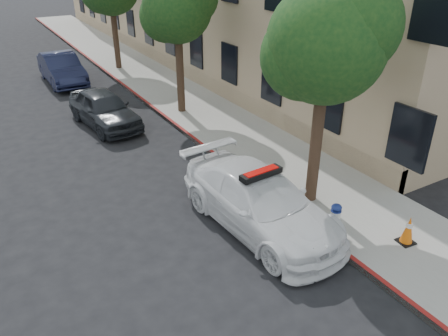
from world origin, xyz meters
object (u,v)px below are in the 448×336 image
(parked_car_mid, at_px, (104,109))
(parked_car_far, at_px, (62,69))
(traffic_cone, at_px, (408,230))
(fire_hydrant, at_px, (335,219))
(police_car, at_px, (260,201))

(parked_car_mid, bearing_deg, parked_car_far, 83.88)
(parked_car_far, bearing_deg, traffic_cone, -78.58)
(parked_car_far, distance_m, fire_hydrant, 16.69)
(police_car, relative_size, parked_car_far, 1.13)
(traffic_cone, bearing_deg, fire_hydrant, 135.70)
(parked_car_mid, height_order, traffic_cone, parked_car_mid)
(police_car, relative_size, fire_hydrant, 6.37)
(police_car, xyz_separation_m, parked_car_mid, (-1.28, 8.51, -0.03))
(parked_car_far, bearing_deg, fire_hydrant, -81.67)
(police_car, bearing_deg, parked_car_mid, 94.24)
(parked_car_mid, bearing_deg, police_car, -88.52)
(fire_hydrant, bearing_deg, police_car, 115.70)
(parked_car_mid, distance_m, parked_car_far, 6.67)
(police_car, height_order, traffic_cone, police_car)
(police_car, height_order, parked_car_far, police_car)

